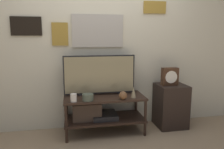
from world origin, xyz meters
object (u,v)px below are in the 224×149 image
at_px(vase_round_glass, 123,95).
at_px(candle_jar, 74,98).
at_px(television, 100,75).
at_px(vase_slim_bronze, 134,92).
at_px(mantel_clock, 170,76).
at_px(vase_wide_bowl, 88,97).

distance_m(vase_round_glass, candle_jar, 0.68).
distance_m(television, candle_jar, 0.56).
height_order(television, vase_slim_bronze, television).
bearing_deg(candle_jar, vase_round_glass, -1.53).
bearing_deg(candle_jar, vase_slim_bronze, 2.96).
xyz_separation_m(vase_slim_bronze, candle_jar, (-0.84, -0.04, -0.03)).
xyz_separation_m(vase_round_glass, mantel_clock, (0.79, 0.23, 0.20)).
height_order(vase_wide_bowl, candle_jar, candle_jar).
bearing_deg(television, vase_round_glass, -48.55).
distance_m(vase_slim_bronze, mantel_clock, 0.67).
relative_size(television, vase_slim_bronze, 6.52).
xyz_separation_m(television, vase_slim_bronze, (0.45, -0.26, -0.22)).
bearing_deg(mantel_clock, vase_wide_bowl, -172.03).
bearing_deg(mantel_clock, vase_round_glass, -164.16).
height_order(television, mantel_clock, television).
xyz_separation_m(vase_slim_bronze, vase_wide_bowl, (-0.65, -0.01, -0.04)).
relative_size(vase_wide_bowl, mantel_clock, 0.57).
bearing_deg(vase_slim_bronze, mantel_clock, 14.69).
bearing_deg(vase_slim_bronze, vase_round_glass, -160.04).
relative_size(television, vase_round_glass, 9.23).
bearing_deg(mantel_clock, television, 175.09).
relative_size(television, vase_wide_bowl, 6.81).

